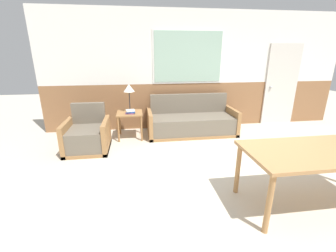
{
  "coord_description": "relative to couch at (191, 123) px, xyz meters",
  "views": [
    {
      "loc": [
        -1.47,
        -2.68,
        1.78
      ],
      "look_at": [
        -0.94,
        1.02,
        0.55
      ],
      "focal_mm": 24.0,
      "sensor_mm": 36.0,
      "label": 1
    }
  ],
  "objects": [
    {
      "name": "side_table",
      "position": [
        -1.38,
        -0.05,
        0.21
      ],
      "size": [
        0.53,
        0.53,
        0.57
      ],
      "color": "#9E7042",
      "rests_on": "ground_plane"
    },
    {
      "name": "armchair",
      "position": [
        -2.17,
        -0.6,
        0.0
      ],
      "size": [
        0.79,
        0.8,
        0.84
      ],
      "rotation": [
        0.0,
        0.0,
        0.28
      ],
      "color": "#9E7042",
      "rests_on": "ground_plane"
    },
    {
      "name": "entry_door",
      "position": [
        2.42,
        0.5,
        0.73
      ],
      "size": [
        0.85,
        0.09,
        1.99
      ],
      "color": "silver",
      "rests_on": "ground_plane"
    },
    {
      "name": "book_stack",
      "position": [
        -1.35,
        -0.15,
        0.34
      ],
      "size": [
        0.2,
        0.19,
        0.08
      ],
      "color": "#994C84",
      "rests_on": "side_table"
    },
    {
      "name": "ground_plane",
      "position": [
        0.25,
        -2.07,
        -0.26
      ],
      "size": [
        16.0,
        16.0,
        0.0
      ],
      "primitive_type": "plane",
      "color": "beige"
    },
    {
      "name": "table_lamp",
      "position": [
        -1.36,
        0.04,
        0.79
      ],
      "size": [
        0.23,
        0.23,
        0.58
      ],
      "color": "#262628",
      "rests_on": "side_table"
    },
    {
      "name": "wall_back",
      "position": [
        0.24,
        0.56,
        1.11
      ],
      "size": [
        7.2,
        0.09,
        2.7
      ],
      "color": "#8E603D",
      "rests_on": "ground_plane"
    },
    {
      "name": "couch",
      "position": [
        0.0,
        0.0,
        0.0
      ],
      "size": [
        1.97,
        0.79,
        0.86
      ],
      "color": "#9E7042",
      "rests_on": "ground_plane"
    },
    {
      "name": "dining_table",
      "position": [
        0.84,
        -2.67,
        0.39
      ],
      "size": [
        1.71,
        0.84,
        0.73
      ],
      "color": "#B27F4C",
      "rests_on": "ground_plane"
    }
  ]
}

